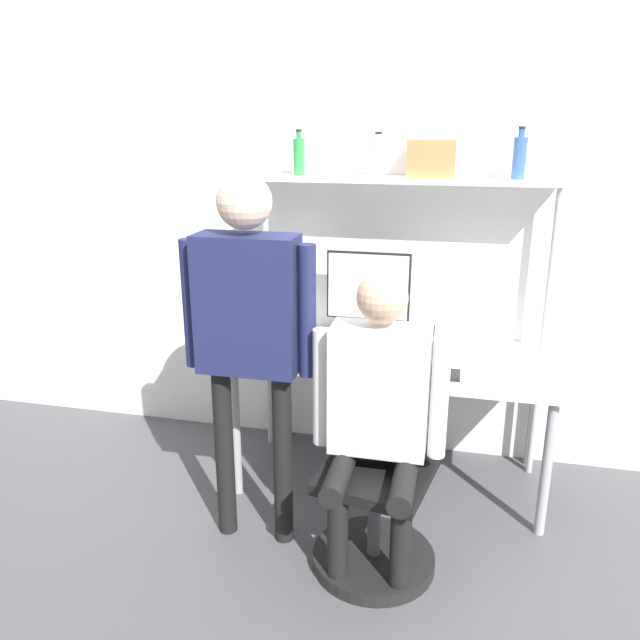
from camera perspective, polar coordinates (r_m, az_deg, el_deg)
ground_plane at (r=3.37m, az=5.36°, el=-17.76°), size 12.00×12.00×0.00m
wall_back at (r=3.64m, az=7.86°, el=8.05°), size 8.00×0.06×2.70m
desk at (r=3.41m, az=6.68°, el=-4.35°), size 1.70×0.80×0.75m
shelf_unit at (r=3.45m, az=7.62°, el=8.81°), size 1.61×0.28×1.67m
monitor at (r=3.54m, az=4.41°, el=2.61°), size 0.48×0.18×0.51m
laptop at (r=3.20m, az=7.61°, el=-3.31°), size 0.30×0.22×0.22m
cell_phone at (r=3.16m, az=12.07°, el=-4.93°), size 0.07×0.15×0.01m
office_chair at (r=2.96m, az=5.31°, el=-16.41°), size 0.56×0.56×0.94m
person_seated at (r=2.66m, az=5.31°, el=-7.54°), size 0.58×0.47×1.38m
person_standing at (r=2.77m, az=-6.58°, el=0.36°), size 0.62×0.24×1.75m
bottle_clear at (r=3.43m, az=5.32°, el=14.55°), size 0.08×0.08×0.23m
bottle_blue at (r=3.41m, az=17.78°, el=14.00°), size 0.07×0.07×0.26m
bottle_green at (r=3.52m, az=-1.92°, el=14.76°), size 0.06×0.06×0.24m
storage_box at (r=3.40m, az=10.16°, el=14.31°), size 0.25×0.19×0.19m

